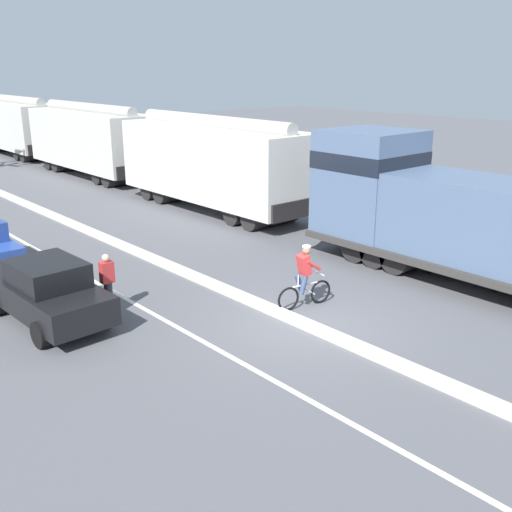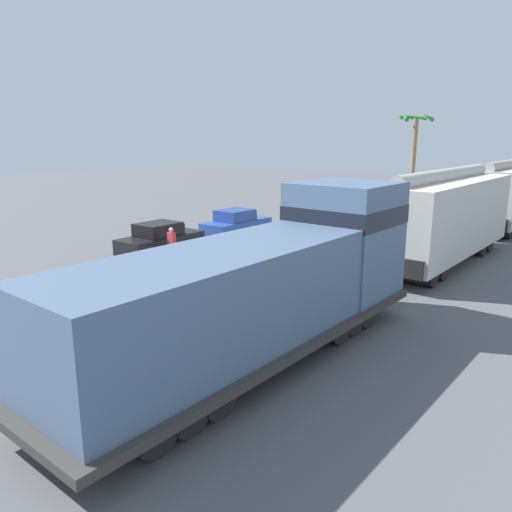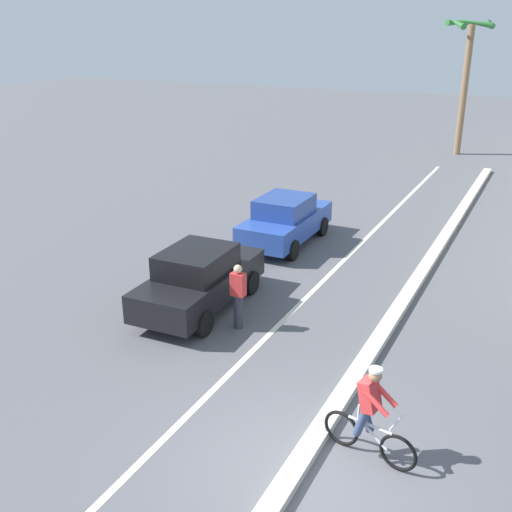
{
  "view_description": "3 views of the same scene",
  "coord_description": "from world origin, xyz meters",
  "px_view_note": "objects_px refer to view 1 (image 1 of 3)",
  "views": [
    {
      "loc": [
        -9.92,
        -9.6,
        6.2
      ],
      "look_at": [
        0.77,
        2.55,
        1.04
      ],
      "focal_mm": 42.0,
      "sensor_mm": 36.0,
      "label": 1
    },
    {
      "loc": [
        13.39,
        -10.54,
        5.55
      ],
      "look_at": [
        3.3,
        1.8,
        1.7
      ],
      "focal_mm": 35.0,
      "sensor_mm": 36.0,
      "label": 2
    },
    {
      "loc": [
        2.95,
        -7.41,
        6.77
      ],
      "look_at": [
        -4.01,
        6.35,
        0.84
      ],
      "focal_mm": 42.0,
      "sensor_mm": 36.0,
      "label": 3
    }
  ],
  "objects_px": {
    "locomotive": "(463,222)",
    "cyclist": "(305,278)",
    "hopper_car_middle": "(91,140)",
    "hopper_car_trailing": "(16,126)",
    "hopper_car_lead": "(213,164)",
    "pedestrian_by_cars": "(108,283)",
    "parked_car_black": "(47,291)"
  },
  "relations": [
    {
      "from": "hopper_car_middle",
      "to": "cyclist",
      "type": "relative_size",
      "value": 6.18
    },
    {
      "from": "hopper_car_trailing",
      "to": "locomotive",
      "type": "bearing_deg",
      "value": -90.0
    },
    {
      "from": "locomotive",
      "to": "cyclist",
      "type": "relative_size",
      "value": 6.77
    },
    {
      "from": "hopper_car_lead",
      "to": "locomotive",
      "type": "bearing_deg",
      "value": -90.0
    },
    {
      "from": "locomotive",
      "to": "hopper_car_trailing",
      "type": "xyz_separation_m",
      "value": [
        -0.0,
        35.36,
        0.28
      ]
    },
    {
      "from": "hopper_car_lead",
      "to": "parked_car_black",
      "type": "xyz_separation_m",
      "value": [
        -10.61,
        -7.0,
        -1.26
      ]
    },
    {
      "from": "locomotive",
      "to": "hopper_car_trailing",
      "type": "relative_size",
      "value": 1.1
    },
    {
      "from": "hopper_car_middle",
      "to": "pedestrian_by_cars",
      "type": "distance_m",
      "value": 21.27
    },
    {
      "from": "hopper_car_middle",
      "to": "hopper_car_trailing",
      "type": "relative_size",
      "value": 1.0
    },
    {
      "from": "hopper_car_lead",
      "to": "hopper_car_middle",
      "type": "distance_m",
      "value": 11.6
    },
    {
      "from": "hopper_car_lead",
      "to": "parked_car_black",
      "type": "bearing_deg",
      "value": -146.56
    },
    {
      "from": "hopper_car_lead",
      "to": "cyclist",
      "type": "distance_m",
      "value": 11.84
    },
    {
      "from": "hopper_car_middle",
      "to": "hopper_car_trailing",
      "type": "bearing_deg",
      "value": 90.0
    },
    {
      "from": "hopper_car_lead",
      "to": "parked_car_black",
      "type": "distance_m",
      "value": 12.77
    },
    {
      "from": "hopper_car_lead",
      "to": "parked_car_black",
      "type": "height_order",
      "value": "hopper_car_lead"
    },
    {
      "from": "hopper_car_trailing",
      "to": "hopper_car_middle",
      "type": "bearing_deg",
      "value": -90.0
    },
    {
      "from": "hopper_car_trailing",
      "to": "parked_car_black",
      "type": "distance_m",
      "value": 32.04
    },
    {
      "from": "hopper_car_middle",
      "to": "pedestrian_by_cars",
      "type": "xyz_separation_m",
      "value": [
        -9.21,
        -19.13,
        -1.23
      ]
    },
    {
      "from": "hopper_car_lead",
      "to": "pedestrian_by_cars",
      "type": "height_order",
      "value": "hopper_car_lead"
    },
    {
      "from": "locomotive",
      "to": "hopper_car_trailing",
      "type": "height_order",
      "value": "locomotive"
    },
    {
      "from": "parked_car_black",
      "to": "pedestrian_by_cars",
      "type": "xyz_separation_m",
      "value": [
        1.4,
        -0.53,
        0.03
      ]
    },
    {
      "from": "pedestrian_by_cars",
      "to": "hopper_car_trailing",
      "type": "bearing_deg",
      "value": 73.32
    },
    {
      "from": "hopper_car_lead",
      "to": "pedestrian_by_cars",
      "type": "xyz_separation_m",
      "value": [
        -9.21,
        -7.53,
        -1.23
      ]
    },
    {
      "from": "locomotive",
      "to": "pedestrian_by_cars",
      "type": "relative_size",
      "value": 7.17
    },
    {
      "from": "hopper_car_trailing",
      "to": "cyclist",
      "type": "xyz_separation_m",
      "value": [
        -5.09,
        -33.81,
        -1.26
      ]
    },
    {
      "from": "cyclist",
      "to": "pedestrian_by_cars",
      "type": "distance_m",
      "value": 5.14
    },
    {
      "from": "parked_car_black",
      "to": "pedestrian_by_cars",
      "type": "height_order",
      "value": "same"
    },
    {
      "from": "hopper_car_lead",
      "to": "pedestrian_by_cars",
      "type": "bearing_deg",
      "value": -140.72
    },
    {
      "from": "pedestrian_by_cars",
      "to": "hopper_car_lead",
      "type": "bearing_deg",
      "value": 39.28
    },
    {
      "from": "pedestrian_by_cars",
      "to": "hopper_car_middle",
      "type": "bearing_deg",
      "value": 64.3
    },
    {
      "from": "cyclist",
      "to": "parked_car_black",
      "type": "bearing_deg",
      "value": 146.83
    },
    {
      "from": "hopper_car_trailing",
      "to": "pedestrian_by_cars",
      "type": "distance_m",
      "value": 32.11
    }
  ]
}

